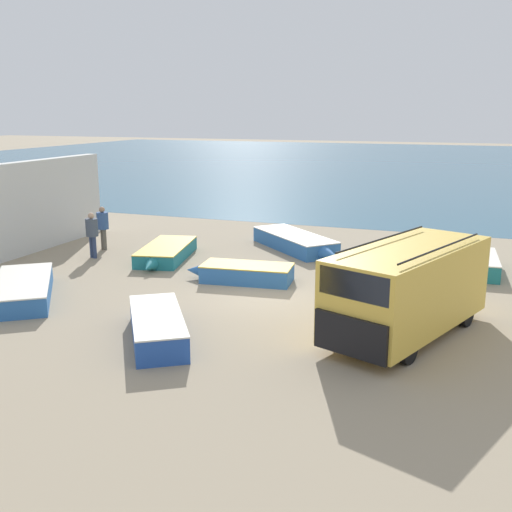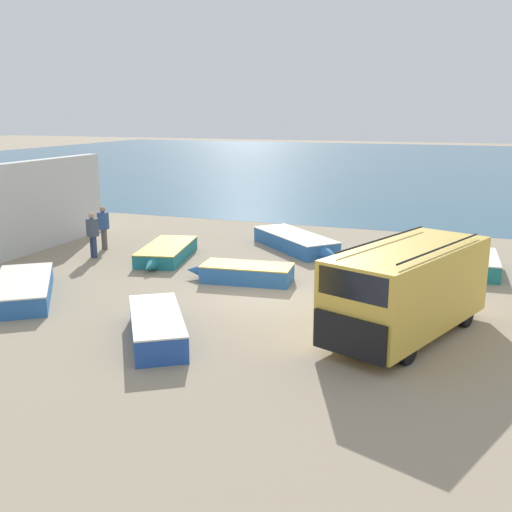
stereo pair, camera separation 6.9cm
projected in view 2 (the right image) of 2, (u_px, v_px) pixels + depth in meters
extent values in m
plane|color=gray|center=(262.00, 295.00, 19.00)|extent=(200.00, 200.00, 0.00)
cube|color=#33607A|center=(420.00, 164.00, 66.40)|extent=(120.00, 80.00, 0.01)
cube|color=silver|center=(3.00, 213.00, 23.20)|extent=(0.50, 12.13, 3.73)
cube|color=gold|center=(408.00, 287.00, 15.36)|extent=(3.86, 5.75, 2.06)
cube|color=black|center=(349.00, 337.00, 13.50)|extent=(1.81, 0.78, 0.93)
cube|color=#1E232D|center=(353.00, 286.00, 13.28)|extent=(1.71, 0.71, 0.66)
cylinder|color=black|center=(407.00, 350.00, 13.80)|extent=(0.44, 0.69, 0.65)
cylinder|color=black|center=(341.00, 332.00, 14.96)|extent=(0.44, 0.69, 0.65)
cylinder|color=black|center=(465.00, 315.00, 16.22)|extent=(0.44, 0.69, 0.65)
cylinder|color=black|center=(405.00, 301.00, 17.38)|extent=(0.44, 0.69, 0.65)
cylinder|color=black|center=(441.00, 248.00, 14.57)|extent=(1.64, 4.12, 0.05)
cylinder|color=black|center=(383.00, 239.00, 15.61)|extent=(1.64, 4.12, 0.05)
cube|color=#1E757F|center=(167.00, 252.00, 23.70)|extent=(2.35, 3.98, 0.51)
cone|color=#1E757F|center=(149.00, 267.00, 21.51)|extent=(0.65, 0.91, 0.48)
cube|color=gold|center=(167.00, 248.00, 23.66)|extent=(1.46, 0.51, 0.05)
cube|color=gold|center=(167.00, 245.00, 23.64)|extent=(2.37, 4.02, 0.04)
cube|color=#2D66AD|center=(23.00, 290.00, 18.61)|extent=(3.74, 4.27, 0.57)
cone|color=#2D66AD|center=(29.00, 270.00, 20.95)|extent=(0.97, 1.05, 0.54)
cube|color=silver|center=(22.00, 283.00, 18.56)|extent=(1.31, 1.04, 0.05)
cube|color=silver|center=(22.00, 280.00, 18.54)|extent=(3.78, 4.31, 0.04)
cube|color=#2D66AD|center=(295.00, 242.00, 25.32)|extent=(4.41, 4.27, 0.61)
cone|color=#2D66AD|center=(331.00, 256.00, 22.91)|extent=(1.12, 1.10, 0.58)
cube|color=silver|center=(295.00, 236.00, 25.26)|extent=(1.14, 1.20, 0.05)
cube|color=silver|center=(295.00, 234.00, 25.24)|extent=(4.45, 4.31, 0.04)
cube|color=#1E757F|center=(479.00, 265.00, 21.64)|extent=(1.44, 3.13, 0.58)
cone|color=#1E757F|center=(476.00, 253.00, 23.38)|extent=(0.59, 0.70, 0.55)
cube|color=silver|center=(480.00, 259.00, 21.59)|extent=(1.18, 0.26, 0.05)
cube|color=silver|center=(480.00, 256.00, 21.57)|extent=(1.45, 3.16, 0.04)
cube|color=#234CA3|center=(157.00, 328.00, 15.28)|extent=(2.96, 3.60, 0.64)
cone|color=#234CA3|center=(151.00, 302.00, 17.29)|extent=(0.93, 0.98, 0.61)
cube|color=silver|center=(156.00, 318.00, 15.21)|extent=(1.06, 0.80, 0.05)
cube|color=silver|center=(156.00, 315.00, 15.19)|extent=(2.99, 3.63, 0.04)
cube|color=#2D66AD|center=(247.00, 274.00, 20.48)|extent=(3.17, 1.67, 0.56)
cone|color=#2D66AD|center=(196.00, 270.00, 20.91)|extent=(0.72, 0.60, 0.53)
cube|color=gold|center=(247.00, 268.00, 20.43)|extent=(0.34, 1.25, 0.05)
cube|color=gold|center=(247.00, 265.00, 20.41)|extent=(3.21, 1.69, 0.04)
cylinder|color=#5B564C|center=(103.00, 239.00, 25.28)|extent=(0.17, 0.17, 0.89)
cylinder|color=#5B564C|center=(105.00, 239.00, 25.14)|extent=(0.17, 0.17, 0.89)
cylinder|color=#335189|center=(103.00, 221.00, 25.03)|extent=(0.48, 0.48, 0.70)
sphere|color=tan|center=(102.00, 209.00, 24.91)|extent=(0.24, 0.24, 0.24)
cylinder|color=navy|center=(95.00, 247.00, 23.73)|extent=(0.17, 0.17, 0.88)
cylinder|color=navy|center=(92.00, 246.00, 23.85)|extent=(0.17, 0.17, 0.88)
cylinder|color=#424C5B|center=(92.00, 227.00, 23.61)|extent=(0.48, 0.48, 0.70)
sphere|color=tan|center=(92.00, 216.00, 23.50)|extent=(0.24, 0.24, 0.24)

